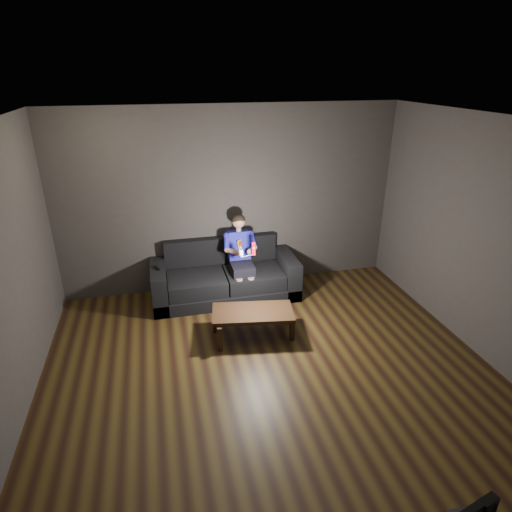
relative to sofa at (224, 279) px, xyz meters
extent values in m
plane|color=black|center=(0.19, -2.13, -0.27)|extent=(5.00, 5.00, 0.00)
cube|color=#37322F|center=(0.19, 0.37, 1.08)|extent=(5.00, 0.04, 2.70)
cube|color=#37322F|center=(2.69, -2.13, 1.08)|extent=(0.04, 5.00, 2.70)
cube|color=beige|center=(0.19, -2.13, 2.43)|extent=(5.00, 5.00, 0.02)
cube|color=black|center=(0.00, -0.03, -0.17)|extent=(2.10, 0.91, 0.18)
cube|color=black|center=(-0.42, -0.13, 0.03)|extent=(0.82, 0.64, 0.22)
cube|color=black|center=(0.42, -0.13, 0.03)|extent=(0.82, 0.64, 0.22)
cube|color=black|center=(0.00, 0.32, 0.34)|extent=(1.68, 0.21, 0.41)
cube|color=black|center=(-0.95, -0.03, 0.02)|extent=(0.21, 0.91, 0.57)
cube|color=black|center=(0.95, -0.03, 0.02)|extent=(0.21, 0.91, 0.57)
cube|color=black|center=(0.24, -0.15, 0.21)|extent=(0.32, 0.40, 0.15)
cube|color=navy|center=(0.24, 0.06, 0.49)|extent=(0.32, 0.23, 0.44)
cube|color=yellow|center=(0.24, -0.03, 0.56)|extent=(0.10, 0.10, 0.11)
cube|color=#A8261B|center=(0.24, -0.03, 0.56)|extent=(0.06, 0.06, 0.07)
cylinder|color=tan|center=(0.24, 0.06, 0.74)|extent=(0.07, 0.07, 0.06)
sphere|color=tan|center=(0.24, 0.06, 0.86)|extent=(0.19, 0.19, 0.19)
ellipsoid|color=black|center=(0.24, 0.07, 0.88)|extent=(0.20, 0.20, 0.17)
cylinder|color=navy|center=(0.04, -0.01, 0.57)|extent=(0.08, 0.24, 0.20)
cylinder|color=navy|center=(0.43, -0.01, 0.57)|extent=(0.08, 0.24, 0.20)
cylinder|color=tan|center=(0.10, -0.17, 0.53)|extent=(0.15, 0.25, 0.11)
cylinder|color=tan|center=(0.39, -0.17, 0.53)|extent=(0.15, 0.25, 0.11)
sphere|color=tan|center=(0.16, -0.27, 0.51)|extent=(0.09, 0.09, 0.09)
sphere|color=tan|center=(0.33, -0.27, 0.51)|extent=(0.09, 0.09, 0.09)
cylinder|color=tan|center=(0.15, -0.36, -0.02)|extent=(0.09, 0.09, 0.36)
cylinder|color=tan|center=(0.32, -0.36, -0.02)|extent=(0.09, 0.09, 0.36)
cube|color=#EA0014|center=(0.33, -0.50, 0.66)|extent=(0.05, 0.07, 0.18)
cube|color=#6F040D|center=(0.33, -0.52, 0.71)|extent=(0.03, 0.01, 0.03)
cylinder|color=white|center=(0.33, -0.52, 0.65)|extent=(0.02, 0.01, 0.02)
ellipsoid|color=white|center=(0.16, -0.49, 0.62)|extent=(0.08, 0.10, 0.15)
cylinder|color=black|center=(0.16, -0.53, 0.67)|extent=(0.03, 0.01, 0.03)
cube|color=black|center=(-0.95, -0.08, 0.32)|extent=(0.07, 0.14, 0.03)
cube|color=black|center=(-0.95, -0.04, 0.34)|extent=(0.02, 0.02, 0.00)
cube|color=black|center=(0.16, -1.15, 0.08)|extent=(1.07, 0.65, 0.05)
cube|color=black|center=(-0.29, -1.36, -0.11)|extent=(0.05, 0.05, 0.32)
cube|color=black|center=(0.62, -1.36, -0.11)|extent=(0.05, 0.05, 0.32)
cube|color=black|center=(-0.29, -0.95, -0.11)|extent=(0.05, 0.05, 0.32)
cube|color=black|center=(0.62, -0.95, -0.11)|extent=(0.05, 0.05, 0.32)
camera|label=1|loc=(-0.86, -5.61, 2.87)|focal=30.00mm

